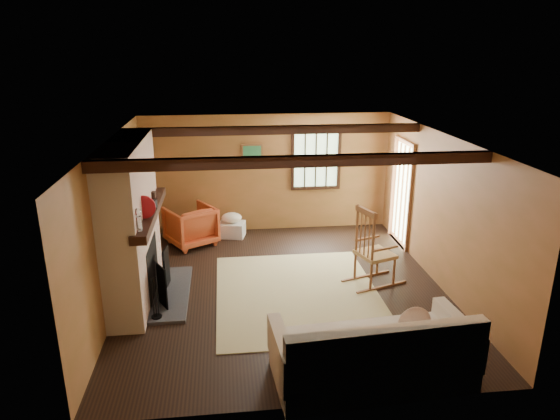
{
  "coord_description": "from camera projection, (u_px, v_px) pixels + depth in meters",
  "views": [
    {
      "loc": [
        -0.87,
        -7.09,
        3.66
      ],
      "look_at": [
        -0.0,
        0.4,
        1.18
      ],
      "focal_mm": 32.0,
      "sensor_mm": 36.0,
      "label": 1
    }
  ],
  "objects": [
    {
      "name": "rocking_chair",
      "position": [
        373.0,
        252.0,
        7.94
      ],
      "size": [
        1.05,
        0.77,
        1.3
      ],
      "rotation": [
        0.0,
        0.0,
        1.9
      ],
      "color": "tan",
      "rests_on": "ground"
    },
    {
      "name": "room_envelope",
      "position": [
        296.0,
        185.0,
        7.68
      ],
      "size": [
        5.02,
        5.52,
        2.44
      ],
      "color": "#9C5E37",
      "rests_on": "ground"
    },
    {
      "name": "firewood_pile",
      "position": [
        177.0,
        231.0,
        10.05
      ],
      "size": [
        0.63,
        0.11,
        0.23
      ],
      "color": "brown",
      "rests_on": "ground"
    },
    {
      "name": "sofa",
      "position": [
        374.0,
        357.0,
        5.63
      ],
      "size": [
        2.32,
        1.16,
        0.91
      ],
      "rotation": [
        0.0,
        0.0,
        0.07
      ],
      "color": "silver",
      "rests_on": "ground"
    },
    {
      "name": "ground",
      "position": [
        283.0,
        288.0,
        7.93
      ],
      "size": [
        5.5,
        5.5,
        0.0
      ],
      "primitive_type": "plane",
      "color": "black",
      "rests_on": "ground"
    },
    {
      "name": "laundry_basket",
      "position": [
        232.0,
        229.0,
        10.05
      ],
      "size": [
        0.58,
        0.49,
        0.3
      ],
      "primitive_type": "cube",
      "rotation": [
        0.0,
        0.0,
        -0.24
      ],
      "color": "white",
      "rests_on": "ground"
    },
    {
      "name": "rug",
      "position": [
        297.0,
        293.0,
        7.76
      ],
      "size": [
        2.5,
        3.0,
        0.01
      ],
      "primitive_type": "cube",
      "color": "#C9BE86",
      "rests_on": "ground"
    },
    {
      "name": "fireplace",
      "position": [
        133.0,
        229.0,
        7.34
      ],
      "size": [
        1.02,
        2.3,
        2.4
      ],
      "color": "#AB4F42",
      "rests_on": "ground"
    },
    {
      "name": "armchair",
      "position": [
        191.0,
        226.0,
        9.58
      ],
      "size": [
        1.13,
        1.14,
        0.77
      ],
      "primitive_type": "imported",
      "rotation": [
        0.0,
        0.0,
        -2.61
      ],
      "color": "#BF6026",
      "rests_on": "ground"
    },
    {
      "name": "basket_pillow",
      "position": [
        232.0,
        218.0,
        9.97
      ],
      "size": [
        0.44,
        0.37,
        0.2
      ],
      "primitive_type": "ellipsoid",
      "rotation": [
        0.0,
        0.0,
        0.11
      ],
      "color": "silver",
      "rests_on": "laundry_basket"
    }
  ]
}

